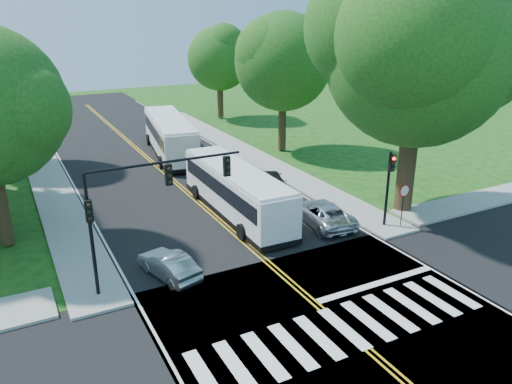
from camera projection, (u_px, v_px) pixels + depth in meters
ground at (336, 322)px, 20.34m from camera, size 140.00×140.00×0.00m
road at (185, 190)px, 35.33m from camera, size 14.00×96.00×0.01m
cross_road at (336, 322)px, 20.34m from camera, size 60.00×12.00×0.01m
center_line at (167, 175)px, 38.66m from camera, size 0.36×70.00×0.01m
edge_line_w at (75, 188)px, 35.70m from camera, size 0.12×70.00×0.01m
edge_line_e at (245, 163)px, 41.62m from camera, size 0.12×70.00×0.01m
crosswalk at (344, 328)px, 19.92m from camera, size 12.60×3.00×0.01m
stop_bar at (377, 283)px, 23.19m from camera, size 6.60×0.40×0.01m
sidewalk_nw at (48, 179)px, 37.52m from camera, size 2.60×40.00×0.15m
sidewalk_ne at (245, 152)px, 44.76m from camera, size 2.60×40.00×0.15m
sidewalk_xe at (512, 192)px, 34.69m from camera, size 20.00×2.60×0.15m
tree_ne_big at (419, 54)px, 28.52m from camera, size 10.80×10.80×14.91m
tree_east_mid at (283, 62)px, 42.66m from camera, size 8.40×8.40×11.93m
tree_east_far at (219, 59)px, 56.77m from camera, size 7.20×7.20×10.34m
signal_nw at (144, 196)px, 21.65m from camera, size 7.15×0.46×5.66m
signal_ne at (389, 179)px, 28.26m from camera, size 0.30×0.46×4.40m
stop_sign at (404, 195)px, 28.55m from camera, size 0.76×0.08×2.53m
bus_lead at (236, 190)px, 30.63m from camera, size 2.96×11.62×2.99m
bus_follow at (170, 135)px, 43.53m from camera, size 4.71×12.96×3.29m
hatchback at (169, 265)px, 23.61m from camera, size 2.22×3.97×1.24m
suv at (323, 213)px, 29.45m from camera, size 2.82×5.16×1.37m
dark_sedan at (270, 180)px, 35.56m from camera, size 3.13×4.69×1.26m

